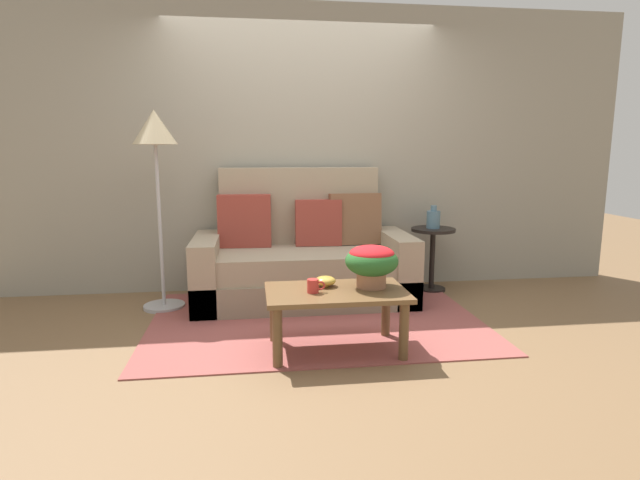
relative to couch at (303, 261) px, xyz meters
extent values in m
plane|color=brown|center=(0.04, -0.78, -0.35)|extent=(14.00, 14.00, 0.00)
cube|color=gray|center=(0.04, 0.48, 0.98)|extent=(6.40, 0.12, 2.67)
cube|color=#994C47|center=(0.04, -0.63, -0.35)|extent=(2.58, 1.80, 0.01)
cube|color=gray|center=(0.00, -0.08, -0.22)|extent=(1.90, 0.91, 0.26)
cube|color=gray|center=(0.00, -0.10, 0.01)|extent=(1.47, 0.82, 0.21)
cube|color=gray|center=(0.00, 0.29, 0.35)|extent=(1.47, 0.16, 0.94)
cube|color=gray|center=(-0.85, -0.08, -0.05)|extent=(0.22, 0.91, 0.60)
cube|color=gray|center=(0.84, -0.08, -0.05)|extent=(0.22, 0.91, 0.60)
cube|color=brown|center=(0.50, 0.14, 0.35)|extent=(0.48, 0.19, 0.48)
cube|color=#93382D|center=(0.16, 0.14, 0.33)|extent=(0.43, 0.19, 0.43)
cube|color=#93382D|center=(-0.51, 0.14, 0.35)|extent=(0.48, 0.18, 0.48)
cylinder|color=brown|center=(-0.31, -1.46, -0.16)|extent=(0.06, 0.06, 0.39)
cylinder|color=brown|center=(0.50, -1.46, -0.16)|extent=(0.06, 0.06, 0.39)
cylinder|color=brown|center=(-0.31, -1.02, -0.16)|extent=(0.06, 0.06, 0.39)
cylinder|color=brown|center=(0.50, -1.02, -0.16)|extent=(0.06, 0.06, 0.39)
cube|color=brown|center=(0.10, -1.24, 0.05)|extent=(0.93, 0.57, 0.03)
cylinder|color=black|center=(1.26, 0.12, -0.34)|extent=(0.27, 0.27, 0.03)
cylinder|color=black|center=(1.26, 0.12, -0.05)|extent=(0.05, 0.05, 0.55)
cylinder|color=black|center=(1.26, 0.12, 0.24)|extent=(0.41, 0.41, 0.03)
cylinder|color=#B2B2B7|center=(-1.21, -0.11, -0.34)|extent=(0.35, 0.35, 0.03)
cylinder|color=#B2B2B7|center=(-1.21, -0.11, 0.35)|extent=(0.03, 0.03, 1.35)
cone|color=#C6B289|center=(-1.21, -0.11, 1.17)|extent=(0.36, 0.36, 0.28)
cylinder|color=#A36B4C|center=(0.34, -1.20, 0.13)|extent=(0.20, 0.20, 0.11)
ellipsoid|color=#286028|center=(0.34, -1.20, 0.25)|extent=(0.36, 0.36, 0.20)
ellipsoid|color=red|center=(0.34, -1.20, 0.30)|extent=(0.30, 0.30, 0.11)
cylinder|color=red|center=(-0.06, -1.28, 0.11)|extent=(0.08, 0.08, 0.09)
torus|color=red|center=(-0.01, -1.28, 0.11)|extent=(0.06, 0.01, 0.06)
cylinder|color=gold|center=(0.04, -1.14, 0.08)|extent=(0.05, 0.05, 0.02)
ellipsoid|color=gold|center=(0.04, -1.14, 0.11)|extent=(0.14, 0.14, 0.06)
cylinder|color=slate|center=(1.25, 0.12, 0.33)|extent=(0.13, 0.13, 0.16)
cylinder|color=slate|center=(1.25, 0.12, 0.44)|extent=(0.06, 0.06, 0.05)
camera|label=1|loc=(-0.45, -4.45, 0.99)|focal=28.53mm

